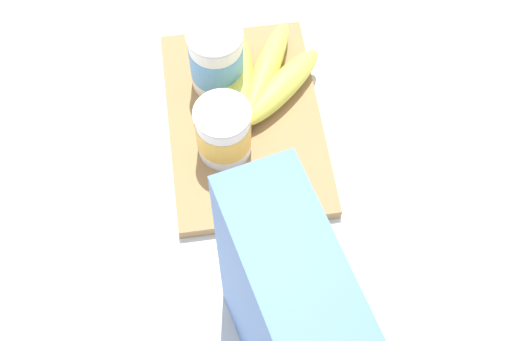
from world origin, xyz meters
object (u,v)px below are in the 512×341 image
at_px(cereal_box, 288,317).
at_px(yogurt_cup_back, 216,59).
at_px(cutting_board, 245,121).
at_px(banana_bunch, 255,79).
at_px(yogurt_cup_front, 223,131).

bearing_deg(cereal_box, yogurt_cup_back, 171.56).
height_order(cutting_board, yogurt_cup_back, yogurt_cup_back).
height_order(yogurt_cup_back, banana_bunch, yogurt_cup_back).
distance_m(cereal_box, yogurt_cup_front, 0.28).
xyz_separation_m(cereal_box, banana_bunch, (0.36, -0.02, -0.11)).
relative_size(yogurt_cup_back, banana_bunch, 0.53).
xyz_separation_m(yogurt_cup_back, banana_bunch, (-0.02, -0.05, -0.03)).
distance_m(cereal_box, yogurt_cup_back, 0.38).
xyz_separation_m(cutting_board, yogurt_cup_front, (-0.04, 0.03, 0.05)).
relative_size(cereal_box, yogurt_cup_front, 3.53).
bearing_deg(cutting_board, yogurt_cup_back, 23.74).
bearing_deg(yogurt_cup_back, banana_bunch, -108.24).
distance_m(yogurt_cup_back, banana_bunch, 0.06).
bearing_deg(cutting_board, yogurt_cup_front, 143.97).
xyz_separation_m(yogurt_cup_front, yogurt_cup_back, (0.11, -0.00, 0.01)).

